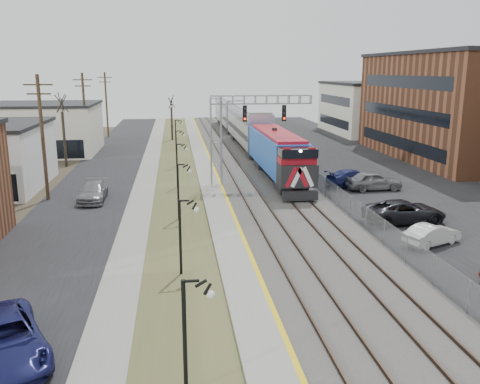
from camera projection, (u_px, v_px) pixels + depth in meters
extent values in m
plane|color=#473D2D|center=(292.00, 352.00, 19.02)|extent=(160.00, 160.00, 0.00)
cube|color=black|center=(103.00, 174.00, 51.33)|extent=(7.00, 120.00, 0.04)
cube|color=gray|center=(148.00, 173.00, 51.88)|extent=(2.00, 120.00, 0.08)
cube|color=#49512B|center=(177.00, 172.00, 52.26)|extent=(4.00, 120.00, 0.06)
cube|color=gray|center=(206.00, 171.00, 52.61)|extent=(2.00, 120.00, 0.24)
cube|color=#595651|center=(254.00, 170.00, 53.24)|extent=(8.00, 120.00, 0.20)
cube|color=black|center=(363.00, 168.00, 54.75)|extent=(16.00, 120.00, 0.04)
cube|color=gold|center=(215.00, 169.00, 52.69)|extent=(0.24, 120.00, 0.01)
cube|color=#2D2119|center=(228.00, 169.00, 52.85)|extent=(0.08, 120.00, 0.15)
cube|color=#2D2119|center=(242.00, 168.00, 53.04)|extent=(0.08, 120.00, 0.15)
cube|color=#2D2119|center=(261.00, 168.00, 53.29)|extent=(0.08, 120.00, 0.15)
cube|color=#2D2119|center=(275.00, 168.00, 53.48)|extent=(0.08, 120.00, 0.15)
cube|color=blue|center=(278.00, 155.00, 47.76)|extent=(3.00, 17.00, 4.25)
cube|color=black|center=(300.00, 196.00, 39.79)|extent=(2.80, 0.50, 0.70)
cube|color=#ADAEB8|center=(248.00, 126.00, 67.21)|extent=(3.00, 22.00, 5.33)
cube|color=#ADAEB8|center=(229.00, 113.00, 89.19)|extent=(3.00, 22.00, 5.33)
cube|color=gray|center=(216.00, 143.00, 45.02)|extent=(1.00, 1.00, 8.00)
cube|color=gray|center=(261.00, 100.00, 44.63)|extent=(9.00, 0.80, 0.80)
cube|color=black|center=(245.00, 114.00, 44.28)|extent=(0.35, 0.25, 1.40)
cube|color=black|center=(284.00, 113.00, 44.72)|extent=(0.35, 0.25, 1.40)
cylinder|color=black|center=(185.00, 338.00, 16.12)|extent=(0.14, 0.14, 4.00)
cylinder|color=black|center=(180.00, 238.00, 25.76)|extent=(0.14, 0.14, 4.00)
cylinder|color=black|center=(178.00, 192.00, 35.41)|extent=(0.14, 0.14, 4.00)
cylinder|color=black|center=(177.00, 166.00, 45.05)|extent=(0.14, 0.14, 4.00)
cylinder|color=black|center=(176.00, 149.00, 54.69)|extent=(0.14, 0.14, 4.00)
cylinder|color=black|center=(176.00, 135.00, 66.26)|extent=(0.14, 0.14, 4.00)
cylinder|color=#4C3823|center=(43.00, 139.00, 40.15)|extent=(0.28, 0.28, 10.00)
cylinder|color=#4C3823|center=(85.00, 116.00, 59.43)|extent=(0.28, 0.28, 10.00)
cylinder|color=#4C3823|center=(106.00, 105.00, 78.72)|extent=(0.28, 0.28, 10.00)
cube|color=gray|center=(293.00, 162.00, 53.60)|extent=(0.04, 120.00, 1.60)
cube|color=beige|center=(40.00, 130.00, 63.91)|extent=(14.00, 12.00, 6.00)
cube|color=brown|center=(465.00, 107.00, 59.91)|extent=(16.00, 26.00, 12.00)
cube|color=beige|center=(380.00, 109.00, 84.48)|extent=(16.00, 18.00, 8.00)
cylinder|color=#382D23|center=(64.00, 140.00, 54.90)|extent=(0.30, 0.30, 5.95)
cylinder|color=#382D23|center=(172.00, 124.00, 75.74)|extent=(0.30, 0.30, 4.90)
imported|color=silver|center=(432.00, 235.00, 30.50)|extent=(4.07, 2.78, 1.27)
imported|color=black|center=(404.00, 212.00, 34.92)|extent=(5.76, 2.89, 1.56)
imported|color=navy|center=(352.00, 178.00, 46.22)|extent=(5.46, 3.51, 1.47)
imported|color=slate|center=(374.00, 181.00, 44.46)|extent=(4.88, 2.03, 1.65)
imported|color=#16184D|center=(3.00, 341.00, 18.28)|extent=(4.84, 6.38, 1.61)
imported|color=slate|center=(93.00, 192.00, 40.79)|extent=(2.08, 5.03, 1.45)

